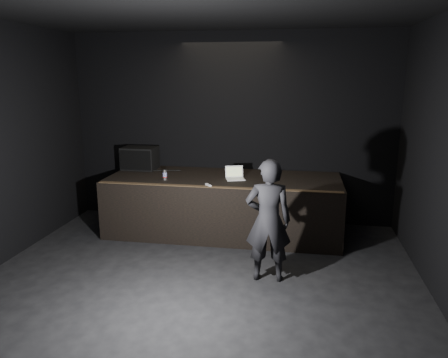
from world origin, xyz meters
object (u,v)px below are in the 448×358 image
(stage_monitor, at_px, (140,158))
(person, at_px, (268,221))
(stage_riser, at_px, (224,205))
(laptop, at_px, (235,176))
(beer_can, at_px, (165,175))

(stage_monitor, xyz_separation_m, person, (2.57, -2.11, -0.37))
(stage_riser, bearing_deg, laptop, -23.66)
(stage_riser, xyz_separation_m, person, (0.90, -1.72, 0.34))
(beer_can, height_order, person, person)
(stage_monitor, relative_size, laptop, 1.68)
(stage_monitor, xyz_separation_m, beer_can, (0.72, -0.76, -0.12))
(stage_riser, relative_size, person, 2.38)
(laptop, height_order, beer_can, laptop)
(stage_riser, xyz_separation_m, beer_can, (-0.95, -0.36, 0.59))
(beer_can, xyz_separation_m, person, (1.85, -1.35, -0.25))
(laptop, relative_size, beer_can, 2.18)
(stage_riser, height_order, person, person)
(beer_can, bearing_deg, person, -36.25)
(stage_riser, distance_m, stage_monitor, 1.86)
(laptop, bearing_deg, beer_can, 174.97)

